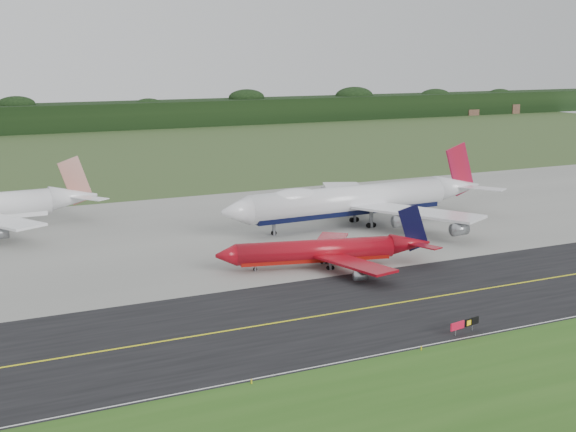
% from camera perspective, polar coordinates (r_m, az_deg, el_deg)
% --- Properties ---
extents(ground, '(600.00, 600.00, 0.00)m').
position_cam_1_polar(ground, '(115.28, 4.57, -5.99)').
color(ground, '#3E5326').
rests_on(ground, ground).
extents(grass_verge, '(400.00, 30.00, 0.01)m').
position_cam_1_polar(grass_verge, '(89.03, 16.45, -11.88)').
color(grass_verge, '#2A5619').
rests_on(grass_verge, ground).
extents(taxiway, '(400.00, 32.00, 0.02)m').
position_cam_1_polar(taxiway, '(112.03, 5.63, -6.53)').
color(taxiway, black).
rests_on(taxiway, ground).
extents(apron, '(400.00, 78.00, 0.01)m').
position_cam_1_polar(apron, '(159.65, -4.85, -1.03)').
color(apron, gray).
rests_on(apron, ground).
extents(taxiway_centreline, '(400.00, 0.40, 0.00)m').
position_cam_1_polar(taxiway_centreline, '(112.03, 5.63, -6.52)').
color(taxiway_centreline, yellow).
rests_on(taxiway_centreline, taxiway).
extents(taxiway_edge_line, '(400.00, 0.25, 0.00)m').
position_cam_1_polar(taxiway_edge_line, '(99.99, 10.38, -8.93)').
color(taxiway_edge_line, silver).
rests_on(taxiway_edge_line, taxiway).
extents(horizon_treeline, '(700.00, 25.00, 12.00)m').
position_cam_1_polar(horizon_treeline, '(373.37, -17.64, 6.54)').
color(horizon_treeline, black).
rests_on(horizon_treeline, ground).
extents(jet_ba_747, '(62.08, 51.45, 15.62)m').
position_cam_1_polar(jet_ba_747, '(163.25, 4.96, 1.15)').
color(jet_ba_747, white).
rests_on(jet_ba_747, ground).
extents(jet_red_737, '(36.28, 29.06, 9.88)m').
position_cam_1_polar(jet_red_737, '(131.90, 2.78, -2.48)').
color(jet_red_737, maroon).
rests_on(jet_red_737, ground).
extents(taxiway_sign, '(5.09, 1.18, 1.72)m').
position_cam_1_polar(taxiway_sign, '(104.06, 12.46, -7.50)').
color(taxiway_sign, slate).
rests_on(taxiway_sign, ground).
extents(edge_marker_left, '(0.16, 0.16, 0.50)m').
position_cam_1_polar(edge_marker_left, '(87.38, -2.62, -11.67)').
color(edge_marker_left, yellow).
rests_on(edge_marker_left, ground).
extents(edge_marker_center, '(0.16, 0.16, 0.50)m').
position_cam_1_polar(edge_marker_center, '(97.65, 9.46, -9.26)').
color(edge_marker_center, yellow).
rests_on(edge_marker_center, ground).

